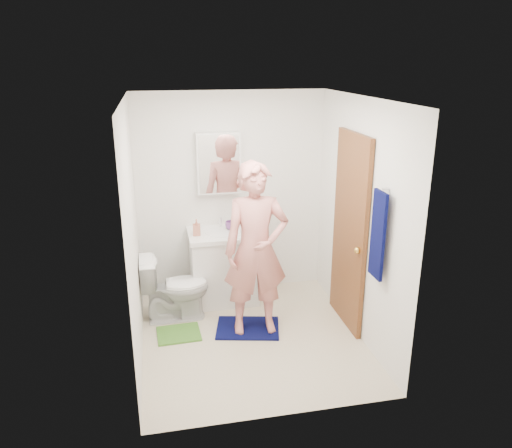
{
  "coord_description": "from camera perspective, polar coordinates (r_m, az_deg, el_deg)",
  "views": [
    {
      "loc": [
        -0.87,
        -4.41,
        2.75
      ],
      "look_at": [
        0.1,
        0.25,
        1.15
      ],
      "focal_mm": 35.0,
      "sensor_mm": 36.0,
      "label": 1
    }
  ],
  "objects": [
    {
      "name": "floor",
      "position": [
        5.27,
        -0.51,
        -12.95
      ],
      "size": [
        2.2,
        2.4,
        0.02
      ],
      "primitive_type": "cube",
      "color": "beige",
      "rests_on": "ground"
    },
    {
      "name": "ceiling",
      "position": [
        4.5,
        -0.6,
        14.31
      ],
      "size": [
        2.2,
        2.4,
        0.02
      ],
      "primitive_type": "cube",
      "color": "white",
      "rests_on": "ground"
    },
    {
      "name": "wall_back",
      "position": [
        5.89,
        -2.84,
        3.34
      ],
      "size": [
        2.2,
        0.02,
        2.4
      ],
      "primitive_type": "cube",
      "color": "white",
      "rests_on": "ground"
    },
    {
      "name": "wall_front",
      "position": [
        3.65,
        3.16,
        -6.47
      ],
      "size": [
        2.2,
        0.02,
        2.4
      ],
      "primitive_type": "cube",
      "color": "white",
      "rests_on": "ground"
    },
    {
      "name": "wall_left",
      "position": [
        4.68,
        -14.02,
        -1.3
      ],
      "size": [
        0.02,
        2.4,
        2.4
      ],
      "primitive_type": "cube",
      "color": "white",
      "rests_on": "ground"
    },
    {
      "name": "wall_right",
      "position": [
        5.07,
        11.85,
        0.43
      ],
      "size": [
        0.02,
        2.4,
        2.4
      ],
      "primitive_type": "cube",
      "color": "white",
      "rests_on": "ground"
    },
    {
      "name": "vanity_cabinet",
      "position": [
        5.86,
        -3.72,
        -5.06
      ],
      "size": [
        0.75,
        0.55,
        0.8
      ],
      "primitive_type": "cube",
      "color": "white",
      "rests_on": "floor"
    },
    {
      "name": "countertop",
      "position": [
        5.7,
        -3.81,
        -1.14
      ],
      "size": [
        0.79,
        0.59,
        0.05
      ],
      "primitive_type": "cube",
      "color": "white",
      "rests_on": "vanity_cabinet"
    },
    {
      "name": "sink_basin",
      "position": [
        5.7,
        -3.81,
        -1.0
      ],
      "size": [
        0.4,
        0.4,
        0.03
      ],
      "primitive_type": "cylinder",
      "color": "white",
      "rests_on": "countertop"
    },
    {
      "name": "faucet",
      "position": [
        5.84,
        -4.07,
        0.23
      ],
      "size": [
        0.03,
        0.03,
        0.12
      ],
      "primitive_type": "cylinder",
      "color": "silver",
      "rests_on": "countertop"
    },
    {
      "name": "medicine_cabinet",
      "position": [
        5.71,
        -4.29,
        6.95
      ],
      "size": [
        0.5,
        0.12,
        0.7
      ],
      "primitive_type": "cube",
      "color": "white",
      "rests_on": "wall_back"
    },
    {
      "name": "mirror_panel",
      "position": [
        5.65,
        -4.21,
        6.83
      ],
      "size": [
        0.46,
        0.01,
        0.66
      ],
      "primitive_type": "cube",
      "color": "white",
      "rests_on": "wall_back"
    },
    {
      "name": "door",
      "position": [
        5.24,
        10.63,
        -0.92
      ],
      "size": [
        0.05,
        0.8,
        2.05
      ],
      "primitive_type": "cube",
      "color": "brown",
      "rests_on": "ground"
    },
    {
      "name": "door_knob",
      "position": [
        4.97,
        11.52,
        -2.97
      ],
      "size": [
        0.07,
        0.07,
        0.07
      ],
      "primitive_type": "sphere",
      "color": "gold",
      "rests_on": "door"
    },
    {
      "name": "towel",
      "position": [
        4.53,
        13.77,
        -1.24
      ],
      "size": [
        0.03,
        0.24,
        0.8
      ],
      "primitive_type": "cube",
      "color": "#060A3D",
      "rests_on": "wall_right"
    },
    {
      "name": "towel_hook",
      "position": [
        4.43,
        14.65,
        3.92
      ],
      "size": [
        0.06,
        0.02,
        0.02
      ],
      "primitive_type": "cylinder",
      "rotation": [
        0.0,
        1.57,
        0.0
      ],
      "color": "silver",
      "rests_on": "wall_right"
    },
    {
      "name": "toilet",
      "position": [
        5.52,
        -9.25,
        -7.18
      ],
      "size": [
        0.73,
        0.42,
        0.73
      ],
      "primitive_type": "imported",
      "rotation": [
        0.0,
        0.0,
        1.58
      ],
      "color": "white",
      "rests_on": "floor"
    },
    {
      "name": "bath_mat",
      "position": [
        5.41,
        -0.95,
        -11.8
      ],
      "size": [
        0.74,
        0.6,
        0.02
      ],
      "primitive_type": "cube",
      "rotation": [
        0.0,
        0.0,
        -0.22
      ],
      "color": "#060A3D",
      "rests_on": "floor"
    },
    {
      "name": "green_rug",
      "position": [
        5.37,
        -8.82,
        -12.29
      ],
      "size": [
        0.46,
        0.39,
        0.02
      ],
      "primitive_type": "cube",
      "rotation": [
        0.0,
        0.0,
        0.04
      ],
      "color": "#4A862C",
      "rests_on": "floor"
    },
    {
      "name": "soap_dispenser",
      "position": [
        5.59,
        -6.81,
        -0.37
      ],
      "size": [
        0.09,
        0.09,
        0.18
      ],
      "primitive_type": "imported",
      "rotation": [
        0.0,
        0.0,
        -0.07
      ],
      "color": "#BD6F58",
      "rests_on": "countertop"
    },
    {
      "name": "toothbrush_cup",
      "position": [
        5.76,
        -2.91,
        -0.15
      ],
      "size": [
        0.14,
        0.14,
        0.1
      ],
      "primitive_type": "imported",
      "rotation": [
        0.0,
        0.0,
        0.13
      ],
      "color": "#7A408D",
      "rests_on": "countertop"
    },
    {
      "name": "man",
      "position": [
        4.98,
        -0.0,
        -2.97
      ],
      "size": [
        0.67,
        0.46,
        1.79
      ],
      "primitive_type": "imported",
      "rotation": [
        0.0,
        0.0,
        -0.05
      ],
      "color": "tan",
      "rests_on": "bath_mat"
    }
  ]
}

